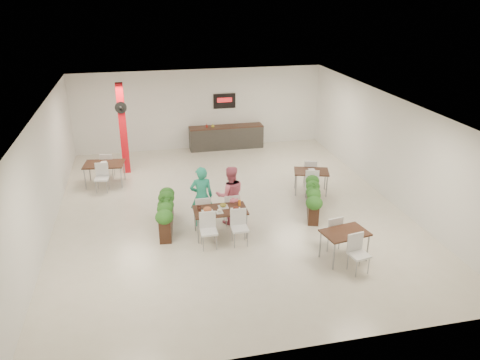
# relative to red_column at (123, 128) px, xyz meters

# --- Properties ---
(ground) EXTENTS (12.00, 12.00, 0.00)m
(ground) POSITION_rel_red_column_xyz_m (3.00, -3.79, -1.64)
(ground) COLOR beige
(ground) RESTS_ON ground
(room_shell) EXTENTS (10.10, 12.10, 3.22)m
(room_shell) POSITION_rel_red_column_xyz_m (3.00, -3.79, 0.36)
(room_shell) COLOR white
(room_shell) RESTS_ON ground
(red_column) EXTENTS (0.40, 0.41, 3.20)m
(red_column) POSITION_rel_red_column_xyz_m (0.00, 0.00, 0.00)
(red_column) COLOR red
(red_column) RESTS_ON ground
(service_counter) EXTENTS (3.00, 0.64, 2.20)m
(service_counter) POSITION_rel_red_column_xyz_m (4.00, 1.86, -1.15)
(service_counter) COLOR #2E2C29
(service_counter) RESTS_ON ground
(main_table) EXTENTS (1.41, 1.63, 0.92)m
(main_table) POSITION_rel_red_column_xyz_m (2.46, -5.26, -1.01)
(main_table) COLOR #321C10
(main_table) RESTS_ON ground
(diner_man) EXTENTS (0.64, 0.42, 1.74)m
(diner_man) POSITION_rel_red_column_xyz_m (2.07, -4.60, -0.77)
(diner_man) COLOR #249C7B
(diner_man) RESTS_ON ground
(diner_woman) EXTENTS (0.83, 0.65, 1.68)m
(diner_woman) POSITION_rel_red_column_xyz_m (2.87, -4.60, -0.80)
(diner_woman) COLOR #E56681
(diner_woman) RESTS_ON ground
(planter_left) EXTENTS (0.58, 1.92, 1.01)m
(planter_left) POSITION_rel_red_column_xyz_m (1.09, -4.55, -1.13)
(planter_left) COLOR black
(planter_left) RESTS_ON ground
(planter_right) EXTENTS (0.86, 1.78, 0.97)m
(planter_right) POSITION_rel_red_column_xyz_m (5.35, -4.52, -1.15)
(planter_right) COLOR black
(planter_right) RESTS_ON ground
(side_table_a) EXTENTS (1.39, 1.66, 0.92)m
(side_table_a) POSITION_rel_red_column_xyz_m (-0.69, -1.02, -1.01)
(side_table_a) COLOR #321C10
(side_table_a) RESTS_ON ground
(side_table_b) EXTENTS (1.25, 1.67, 0.92)m
(side_table_b) POSITION_rel_red_column_xyz_m (5.80, -3.14, -1.02)
(side_table_b) COLOR #321C10
(side_table_b) RESTS_ON ground
(side_table_c) EXTENTS (1.19, 1.67, 0.92)m
(side_table_c) POSITION_rel_red_column_xyz_m (5.18, -7.10, -1.03)
(side_table_c) COLOR #321C10
(side_table_c) RESTS_ON ground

